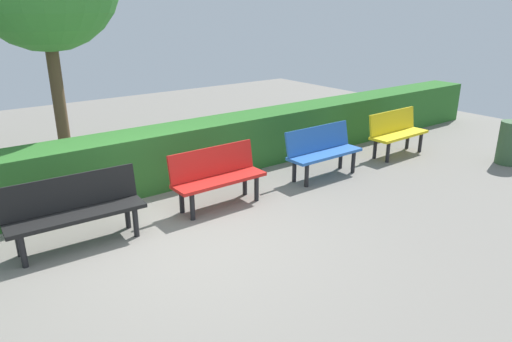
{
  "coord_description": "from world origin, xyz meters",
  "views": [
    {
      "loc": [
        2.39,
        4.73,
        2.79
      ],
      "look_at": [
        -1.39,
        -0.28,
        0.55
      ],
      "focal_mm": 32.5,
      "sensor_mm": 36.0,
      "label": 1
    }
  ],
  "objects_px": {
    "bench_red": "(217,175)",
    "trash_bin": "(510,143)",
    "bench_black": "(75,208)",
    "bench_blue": "(322,149)",
    "bench_yellow": "(396,131)"
  },
  "relations": [
    {
      "from": "bench_yellow",
      "to": "bench_black",
      "type": "xyz_separation_m",
      "value": [
        6.18,
        -0.04,
        0.01
      ]
    },
    {
      "from": "bench_blue",
      "to": "trash_bin",
      "type": "relative_size",
      "value": 1.78
    },
    {
      "from": "bench_black",
      "to": "trash_bin",
      "type": "bearing_deg",
      "value": 169.71
    },
    {
      "from": "bench_red",
      "to": "bench_black",
      "type": "distance_m",
      "value": 2.02
    },
    {
      "from": "trash_bin",
      "to": "bench_yellow",
      "type": "bearing_deg",
      "value": -53.31
    },
    {
      "from": "bench_blue",
      "to": "trash_bin",
      "type": "height_order",
      "value": "bench_blue"
    },
    {
      "from": "bench_red",
      "to": "trash_bin",
      "type": "distance_m",
      "value": 5.63
    },
    {
      "from": "bench_blue",
      "to": "trash_bin",
      "type": "bearing_deg",
      "value": 153.36
    },
    {
      "from": "bench_yellow",
      "to": "trash_bin",
      "type": "height_order",
      "value": "bench_yellow"
    },
    {
      "from": "bench_black",
      "to": "trash_bin",
      "type": "height_order",
      "value": "bench_black"
    },
    {
      "from": "bench_red",
      "to": "bench_blue",
      "type": "bearing_deg",
      "value": 178.89
    },
    {
      "from": "bench_yellow",
      "to": "bench_red",
      "type": "xyz_separation_m",
      "value": [
        4.17,
        -0.01,
        0.0
      ]
    },
    {
      "from": "bench_blue",
      "to": "bench_yellow",
      "type": "bearing_deg",
      "value": -179.8
    },
    {
      "from": "bench_red",
      "to": "bench_yellow",
      "type": "bearing_deg",
      "value": 179.51
    },
    {
      "from": "bench_red",
      "to": "trash_bin",
      "type": "bearing_deg",
      "value": 162.64
    }
  ]
}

